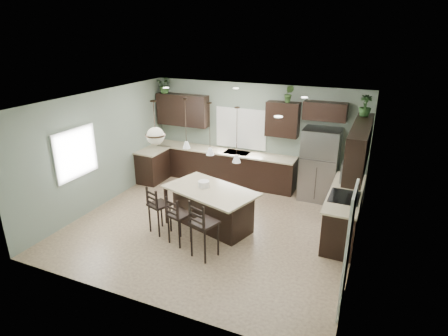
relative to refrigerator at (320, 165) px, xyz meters
The scene contains 33 objects.
ground 3.17m from the refrigerator, 128.00° to the right, with size 6.00×6.00×0.00m, color #9E8466.
pantry_door 4.09m from the refrigerator, 74.29° to the right, with size 0.04×0.82×2.04m, color white.
window_back 2.38m from the refrigerator, behind, with size 1.35×0.02×1.00m, color white.
window_left 5.84m from the refrigerator, 146.68° to the right, with size 0.02×1.10×1.00m, color white.
left_return_cabs 4.64m from the refrigerator, behind, with size 0.60×0.90×0.90m, color black.
left_return_countertop 4.60m from the refrigerator, behind, with size 0.66×0.96×0.04m, color beige.
back_lower_cabs 2.76m from the refrigerator, behind, with size 4.20×0.60×0.90m, color black.
back_countertop 2.72m from the refrigerator, behind, with size 4.20×0.66×0.04m, color beige.
sink_inset 2.27m from the refrigerator, behind, with size 0.70×0.45×0.01m, color gray.
faucet 2.27m from the refrigerator, behind, with size 0.02×0.02×0.28m, color silver.
back_upper_left 4.15m from the refrigerator, behind, with size 1.55×0.34×0.90m, color black.
back_upper_right 1.49m from the refrigerator, 169.88° to the left, with size 0.85×0.34×0.90m, color black.
fridge_header 1.34m from the refrigerator, 95.02° to the left, with size 1.05×0.34×0.45m, color black.
right_lower_cabs 1.79m from the refrigerator, 61.18° to the right, with size 0.60×2.35×0.90m, color black.
right_countertop 1.72m from the refrigerator, 61.77° to the right, with size 0.66×2.35×0.04m, color beige.
cooktop 1.97m from the refrigerator, 65.56° to the right, with size 0.58×0.75×0.02m, color black.
wall_oven_front 1.93m from the refrigerator, 73.55° to the right, with size 0.01×0.72×0.60m, color gray.
right_upper_cabs 2.07m from the refrigerator, 57.54° to the right, with size 0.34×2.35×0.90m, color black.
microwave 2.10m from the refrigerator, 62.96° to the right, with size 0.40×0.75×0.40m, color gray.
refrigerator is the anchor object (origin of this frame).
kitchen_island 3.15m from the refrigerator, 126.45° to the right, with size 1.95×1.11×0.92m, color black.
serving_dish 3.19m from the refrigerator, 129.85° to the right, with size 0.24×0.24×0.14m, color white.
bar_stool_left 4.18m from the refrigerator, 131.91° to the right, with size 0.39×0.39×1.07m, color black.
bar_stool_center 3.98m from the refrigerator, 123.24° to the right, with size 0.39×0.39×1.06m, color black.
bar_stool_right 3.86m from the refrigerator, 112.79° to the right, with size 0.44×0.44×1.19m, color black.
pendant_left 3.66m from the refrigerator, 137.63° to the right, with size 0.17×0.17×1.10m, color silver, non-canonical shape.
pendant_center 3.39m from the refrigerator, 126.45° to the right, with size 0.17×0.17×1.10m, color white, non-canonical shape.
pendant_right 3.25m from the refrigerator, 113.56° to the right, with size 0.17×0.17×1.10m, color silver, non-canonical shape.
chandelier 4.31m from the refrigerator, 137.00° to the right, with size 0.41×0.41×0.94m, color beige, non-canonical shape.
plant_back_left 4.86m from the refrigerator, behind, with size 0.43×0.37×0.48m, color #2A4920.
plant_back_right 1.94m from the refrigerator, behind, with size 0.24×0.19×0.43m, color #315123.
plant_right_wall 2.07m from the refrigerator, 38.26° to the right, with size 0.25×0.25×0.45m, color #24481F.
room_shell 3.13m from the refrigerator, 128.00° to the right, with size 6.00×6.00×6.00m.
Camera 1 is at (3.20, -6.71, 4.15)m, focal length 30.00 mm.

